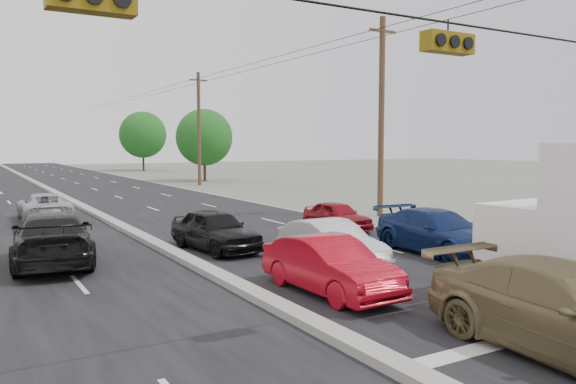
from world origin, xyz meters
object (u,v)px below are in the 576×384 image
(oncoming_far, at_px, (44,207))
(tree_right_mid, at_px, (204,137))
(red_sedan, at_px, (330,266))
(utility_pole_right_c, at_px, (199,128))
(queue_car_e, at_px, (337,216))
(tan_sedan, at_px, (571,313))
(queue_car_d, at_px, (438,232))
(queue_car_b, at_px, (331,244))
(oncoming_near, at_px, (52,239))
(utility_pole_right_b, at_px, (381,116))
(tree_right_far, at_px, (143,135))
(queue_car_a, at_px, (215,230))

(oncoming_far, bearing_deg, tree_right_mid, -126.86)
(red_sedan, bearing_deg, utility_pole_right_c, 71.80)
(tree_right_mid, bearing_deg, queue_car_e, -102.31)
(tan_sedan, height_order, queue_car_d, tan_sedan)
(queue_car_b, height_order, oncoming_near, oncoming_near)
(queue_car_b, relative_size, queue_car_d, 0.82)
(utility_pole_right_c, xyz_separation_m, tree_right_mid, (2.50, 5.00, -0.77))
(tan_sedan, distance_m, queue_car_e, 14.62)
(utility_pole_right_b, distance_m, oncoming_far, 17.17)
(queue_car_d, distance_m, oncoming_near, 12.34)
(tree_right_far, height_order, queue_car_b, tree_right_far)
(queue_car_b, bearing_deg, utility_pole_right_b, 43.19)
(utility_pole_right_b, xyz_separation_m, queue_car_e, (-4.65, -2.76, -4.50))
(tree_right_far, relative_size, queue_car_d, 1.61)
(oncoming_near, xyz_separation_m, oncoming_far, (1.09, 10.95, -0.15))
(utility_pole_right_b, xyz_separation_m, oncoming_far, (-15.05, 6.97, -4.45))
(tan_sedan, relative_size, queue_car_a, 1.30)
(utility_pole_right_b, distance_m, tan_sedan, 19.56)
(tree_right_mid, bearing_deg, tree_right_far, 87.71)
(tan_sedan, bearing_deg, oncoming_far, 104.22)
(tan_sedan, bearing_deg, tree_right_mid, 76.48)
(utility_pole_right_c, xyz_separation_m, queue_car_e, (-4.65, -27.76, -4.50))
(tree_right_mid, distance_m, tan_sedan, 48.20)
(red_sedan, relative_size, queue_car_d, 0.83)
(queue_car_e, bearing_deg, tree_right_mid, 75.69)
(tree_right_mid, xyz_separation_m, queue_car_d, (-7.24, -38.71, -3.60))
(queue_car_b, relative_size, oncoming_far, 0.88)
(oncoming_near, bearing_deg, utility_pole_right_c, -112.61)
(queue_car_a, bearing_deg, oncoming_near, 168.35)
(tan_sedan, bearing_deg, tree_right_far, 80.64)
(queue_car_d, bearing_deg, queue_car_a, 148.84)
(queue_car_a, bearing_deg, utility_pole_right_b, 14.74)
(utility_pole_right_c, bearing_deg, tree_right_mid, 63.43)
(utility_pole_right_b, xyz_separation_m, tree_right_mid, (2.50, 30.00, -0.77))
(tree_right_far, height_order, oncoming_near, tree_right_far)
(utility_pole_right_b, relative_size, tree_right_mid, 1.40)
(tan_sedan, distance_m, queue_car_b, 8.10)
(tree_right_mid, bearing_deg, oncoming_far, -127.31)
(queue_car_a, distance_m, queue_car_d, 7.56)
(utility_pole_right_b, height_order, oncoming_far, utility_pole_right_b)
(tree_right_mid, relative_size, oncoming_near, 1.28)
(queue_car_a, bearing_deg, queue_car_d, -41.95)
(queue_car_a, height_order, queue_car_b, queue_car_a)
(utility_pole_right_b, xyz_separation_m, tree_right_far, (3.50, 55.00, -0.15))
(utility_pole_right_c, distance_m, oncoming_far, 23.90)
(tree_right_mid, relative_size, queue_car_b, 1.72)
(utility_pole_right_b, bearing_deg, queue_car_a, -158.14)
(queue_car_d, relative_size, oncoming_far, 1.07)
(tree_right_far, distance_m, red_sedan, 67.69)
(utility_pole_right_b, xyz_separation_m, tan_sedan, (-9.50, -16.54, -4.32))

